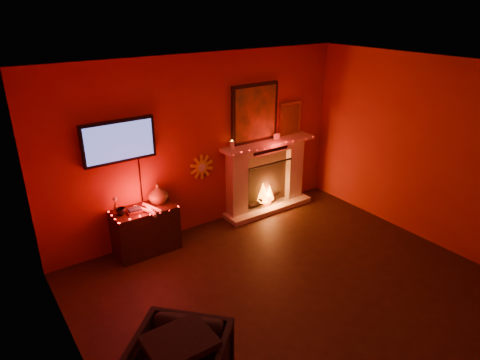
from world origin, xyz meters
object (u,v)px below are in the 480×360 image
object	(u,v)px
sunburst_clock	(202,167)
tv	(119,142)
fireplace	(266,169)
console_table	(146,227)

from	to	relation	value
sunburst_clock	tv	bearing A→B (deg)	-178.76
tv	sunburst_clock	xyz separation A→B (m)	(1.25, 0.03, -0.65)
fireplace	tv	size ratio (longest dim) A/B	1.76
tv	console_table	world-z (taller)	tv
sunburst_clock	console_table	bearing A→B (deg)	-168.40
fireplace	tv	bearing A→B (deg)	178.50
sunburst_clock	console_table	world-z (taller)	sunburst_clock
fireplace	tv	xyz separation A→B (m)	(-2.44, 0.06, 0.92)
tv	console_table	distance (m)	1.29
fireplace	sunburst_clock	size ratio (longest dim) A/B	5.45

